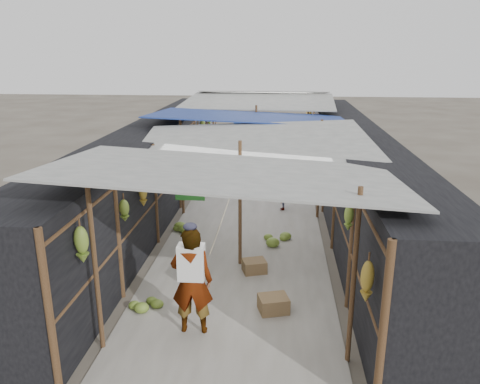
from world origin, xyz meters
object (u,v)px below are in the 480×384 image
(shopper_blue, at_px, (247,160))
(crate_near, at_px, (273,304))
(vendor_elderly, at_px, (192,281))
(vendor_seated, at_px, (282,194))
(black_basin, at_px, (305,169))

(shopper_blue, bearing_deg, crate_near, -110.29)
(vendor_elderly, distance_m, vendor_seated, 6.15)
(black_basin, height_order, vendor_elderly, vendor_elderly)
(crate_near, distance_m, vendor_seated, 5.31)
(crate_near, distance_m, shopper_blue, 7.54)
(black_basin, xyz_separation_m, shopper_blue, (-1.96, -2.21, 0.81))
(black_basin, bearing_deg, vendor_seated, -100.91)
(vendor_elderly, relative_size, shopper_blue, 0.97)
(black_basin, height_order, shopper_blue, shopper_blue)
(shopper_blue, height_order, vendor_seated, shopper_blue)
(crate_near, xyz_separation_m, vendor_elderly, (-1.25, -0.67, 0.73))
(black_basin, xyz_separation_m, vendor_elderly, (-2.23, -10.32, 0.79))
(crate_near, height_order, shopper_blue, shopper_blue)
(shopper_blue, bearing_deg, vendor_elderly, -119.69)
(crate_near, relative_size, shopper_blue, 0.27)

